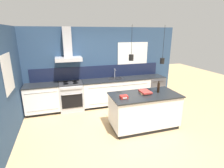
{
  "coord_description": "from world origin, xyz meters",
  "views": [
    {
      "loc": [
        -1.27,
        -3.76,
        2.44
      ],
      "look_at": [
        0.09,
        0.7,
        1.05
      ],
      "focal_mm": 28.0,
      "sensor_mm": 36.0,
      "label": 1
    }
  ],
  "objects": [
    {
      "name": "kitchen_island",
      "position": [
        0.76,
        0.02,
        0.46
      ],
      "size": [
        1.77,
        0.9,
        0.91
      ],
      "color": "black",
      "rests_on": "ground_plane"
    },
    {
      "name": "counter_run_sink",
      "position": [
        0.54,
        1.69,
        0.46
      ],
      "size": [
        2.34,
        0.64,
        1.23
      ],
      "color": "black",
      "rests_on": "ground_plane"
    },
    {
      "name": "ground_plane",
      "position": [
        0.0,
        0.0,
        0.0
      ],
      "size": [
        16.0,
        16.0,
        0.0
      ],
      "primitive_type": "plane",
      "color": "tan",
      "rests_on": "ground"
    },
    {
      "name": "bottle_on_island",
      "position": [
        1.17,
        0.07,
        1.05
      ],
      "size": [
        0.07,
        0.07,
        0.32
      ],
      "color": "black",
      "rests_on": "kitchen_island"
    },
    {
      "name": "wall_left",
      "position": [
        -2.43,
        0.7,
        1.3
      ],
      "size": [
        0.08,
        3.8,
        2.6
      ],
      "color": "navy",
      "rests_on": "ground_plane"
    },
    {
      "name": "counter_run_left",
      "position": [
        -1.86,
        1.69,
        0.46
      ],
      "size": [
        1.02,
        0.64,
        0.91
      ],
      "color": "black",
      "rests_on": "ground_plane"
    },
    {
      "name": "dishwasher",
      "position": [
        2.0,
        1.69,
        0.46
      ],
      "size": [
        0.6,
        0.65,
        0.91
      ],
      "color": "#4C4C51",
      "rests_on": "ground_plane"
    },
    {
      "name": "book_stack",
      "position": [
        0.8,
        0.09,
        0.94
      ],
      "size": [
        0.28,
        0.34,
        0.06
      ],
      "color": "olive",
      "rests_on": "kitchen_island"
    },
    {
      "name": "oven_range",
      "position": [
        -0.99,
        1.69,
        0.46
      ],
      "size": [
        0.73,
        0.66,
        0.91
      ],
      "color": "#B5B5BA",
      "rests_on": "ground_plane"
    },
    {
      "name": "wall_back",
      "position": [
        -0.06,
        2.0,
        1.36
      ],
      "size": [
        5.6,
        2.16,
        2.6
      ],
      "color": "navy",
      "rests_on": "ground_plane"
    },
    {
      "name": "red_supply_box",
      "position": [
        0.14,
        -0.1,
        0.95
      ],
      "size": [
        0.18,
        0.14,
        0.07
      ],
      "color": "red",
      "rests_on": "kitchen_island"
    }
  ]
}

